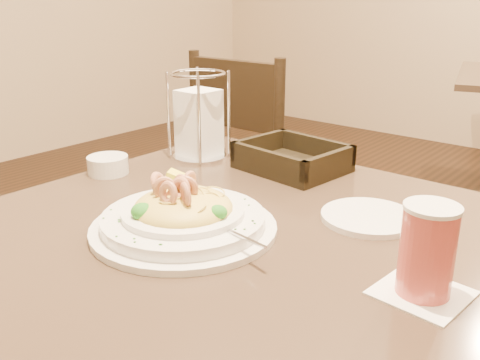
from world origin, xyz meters
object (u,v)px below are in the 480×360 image
Objects in this scene: main_table at (233,340)px; side_plate at (369,217)px; pasta_bowl at (183,215)px; napkin_caddy at (199,121)px; dining_chair_near at (257,171)px; bread_basket at (292,160)px; drink_glass at (427,251)px; butter_ramekin at (108,165)px.

side_plate is (0.17, 0.18, 0.24)m from main_table.
napkin_caddy is (-0.28, 0.33, 0.06)m from pasta_bowl.
dining_chair_near reaches higher than main_table.
pasta_bowl is 1.47× the size of bread_basket.
dining_chair_near is 4.43× the size of napkin_caddy.
pasta_bowl is at bearing -82.79° from bread_basket.
dining_chair_near is (-0.59, 0.83, -0.01)m from main_table.
drink_glass is 0.25m from side_plate.
side_plate reaches higher than main_table.
drink_glass is (0.39, 0.07, 0.03)m from pasta_bowl.
butter_ramekin is (-0.35, 0.11, -0.01)m from pasta_bowl.
butter_ramekin is at bearing 162.78° from pasta_bowl.
main_table is 5.32× the size of side_plate.
main_table is 7.03× the size of drink_glass.
pasta_bowl is 0.33m from side_plate.
bread_basket is (-0.44, 0.33, -0.04)m from drink_glass.
drink_glass is (0.93, -0.83, 0.30)m from dining_chair_near.
napkin_caddy reaches higher than main_table.
main_table is at bearing -38.34° from napkin_caddy.
pasta_bowl is 2.06× the size of side_plate.
main_table is 0.43m from bread_basket.
dining_chair_near reaches higher than drink_glass.
pasta_bowl is at bearing -49.72° from napkin_caddy.
pasta_bowl reaches higher than bread_basket.
main_table is at bearing 52.71° from pasta_bowl.
bread_basket is (-0.05, 0.39, -0.01)m from pasta_bowl.
pasta_bowl reaches higher than butter_ramekin.
butter_ramekin is at bearing -166.48° from side_plate.
dining_chair_near is 5.50× the size of side_plate.
napkin_caddy is at bearing 170.47° from side_plate.
butter_ramekin is (-0.74, 0.04, -0.04)m from drink_glass.
side_plate is 1.88× the size of butter_ramekin.
drink_glass is 0.72m from napkin_caddy.
napkin_caddy reaches higher than butter_ramekin.
bread_basket is at bearing 143.13° from drink_glass.
dining_chair_near reaches higher than bread_basket.
bread_basket is at bearing 16.08° from napkin_caddy.
main_table is 2.58× the size of pasta_bowl.
pasta_bowl is at bearing -170.49° from drink_glass.
napkin_caddy is 1.24× the size of side_plate.
napkin_caddy is at bearing 113.97° from dining_chair_near.
drink_glass is 0.54× the size of bread_basket.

